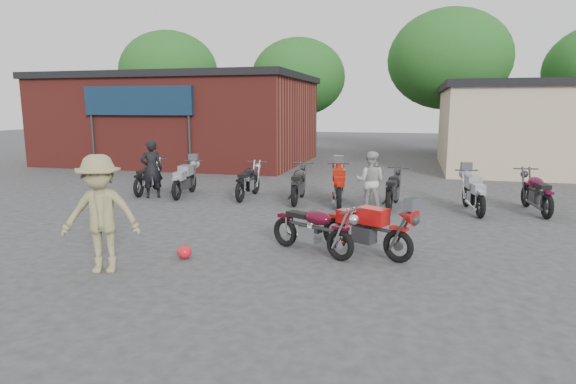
% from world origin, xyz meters
% --- Properties ---
extents(ground, '(90.00, 90.00, 0.00)m').
position_xyz_m(ground, '(0.00, 0.00, 0.00)').
color(ground, '#333335').
extents(brick_building, '(12.00, 8.00, 4.00)m').
position_xyz_m(brick_building, '(-9.00, 14.00, 2.00)').
color(brick_building, maroon).
rests_on(brick_building, ground).
extents(stucco_building, '(10.00, 8.00, 3.50)m').
position_xyz_m(stucco_building, '(8.50, 15.00, 1.75)').
color(stucco_building, tan).
rests_on(stucco_building, ground).
extents(tree_0, '(6.56, 6.56, 8.20)m').
position_xyz_m(tree_0, '(-14.00, 22.00, 4.10)').
color(tree_0, '#12471A').
rests_on(tree_0, ground).
extents(tree_1, '(5.92, 5.92, 7.40)m').
position_xyz_m(tree_1, '(-5.00, 22.00, 3.70)').
color(tree_1, '#12471A').
rests_on(tree_1, ground).
extents(tree_2, '(7.04, 7.04, 8.80)m').
position_xyz_m(tree_2, '(4.00, 22.00, 4.40)').
color(tree_2, '#12471A').
rests_on(tree_2, ground).
extents(vintage_motorcycle, '(1.93, 1.41, 1.08)m').
position_xyz_m(vintage_motorcycle, '(0.50, 0.33, 0.54)').
color(vintage_motorcycle, '#480919').
rests_on(vintage_motorcycle, ground).
extents(sportbike, '(1.98, 1.44, 1.11)m').
position_xyz_m(sportbike, '(1.49, 0.50, 0.55)').
color(sportbike, red).
rests_on(sportbike, ground).
extents(helmet, '(0.35, 0.35, 0.25)m').
position_xyz_m(helmet, '(-1.71, -0.56, 0.12)').
color(helmet, red).
rests_on(helmet, ground).
extents(person_dark, '(0.77, 0.71, 1.76)m').
position_xyz_m(person_dark, '(-5.41, 4.67, 0.88)').
color(person_dark, black).
rests_on(person_dark, ground).
extents(person_light, '(0.81, 0.66, 1.59)m').
position_xyz_m(person_light, '(1.18, 4.46, 0.80)').
color(person_light, '#ABAAA6').
rests_on(person_light, ground).
extents(person_tan, '(1.45, 1.11, 1.98)m').
position_xyz_m(person_tan, '(-2.71, -1.54, 0.99)').
color(person_tan, '#8C8456').
rests_on(person_tan, ground).
extents(row_bike_0, '(0.94, 2.04, 1.14)m').
position_xyz_m(row_bike_0, '(-5.97, 5.37, 0.57)').
color(row_bike_0, black).
rests_on(row_bike_0, ground).
extents(row_bike_1, '(0.89, 2.03, 1.14)m').
position_xyz_m(row_bike_1, '(-4.59, 5.22, 0.57)').
color(row_bike_1, '#91979F').
rests_on(row_bike_1, ground).
extents(row_bike_2, '(0.67, 1.98, 1.14)m').
position_xyz_m(row_bike_2, '(-2.57, 5.40, 0.57)').
color(row_bike_2, black).
rests_on(row_bike_2, ground).
extents(row_bike_3, '(0.84, 2.07, 1.17)m').
position_xyz_m(row_bike_3, '(-0.95, 5.22, 0.59)').
color(row_bike_3, black).
rests_on(row_bike_3, ground).
extents(row_bike_4, '(1.02, 2.15, 1.20)m').
position_xyz_m(row_bike_4, '(0.24, 5.12, 0.60)').
color(row_bike_4, '#AF1D0E').
rests_on(row_bike_4, ground).
extents(row_bike_5, '(0.82, 2.00, 1.13)m').
position_xyz_m(row_bike_5, '(1.76, 5.12, 0.56)').
color(row_bike_5, black).
rests_on(row_bike_5, ground).
extents(row_bike_6, '(0.91, 2.02, 1.13)m').
position_xyz_m(row_bike_6, '(3.83, 4.99, 0.56)').
color(row_bike_6, '#9499A1').
rests_on(row_bike_6, ground).
extents(row_bike_7, '(0.91, 2.10, 1.18)m').
position_xyz_m(row_bike_7, '(5.41, 5.35, 0.59)').
color(row_bike_7, '#530A26').
rests_on(row_bike_7, ground).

